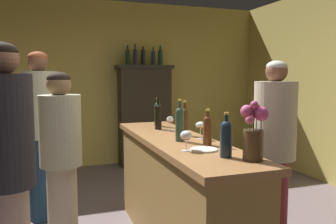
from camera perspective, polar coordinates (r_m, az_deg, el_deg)
The scene contains 23 objects.
wall_back at distance 5.95m, azimuth -11.77°, elevation 4.57°, with size 5.96×0.12×2.77m, color #CBB656.
bar_counter at distance 3.05m, azimuth 1.60°, elevation -13.51°, with size 0.55×2.21×0.98m.
display_cabinet at distance 5.86m, azimuth -3.90°, elevation -0.22°, with size 0.94×0.38×1.70m.
wine_bottle_merlot at distance 2.26m, azimuth 9.63°, elevation -4.13°, with size 0.08×0.08×0.30m.
wine_bottle_syrah at distance 3.64m, azimuth -1.72°, elevation -0.13°, with size 0.07×0.07×0.30m.
wine_bottle_chardonnay at distance 2.79m, azimuth 1.96°, elevation -1.71°, with size 0.07×0.07×0.34m.
wine_bottle_malbec at distance 2.64m, azimuth 6.58°, elevation -2.78°, with size 0.07×0.07×0.28m.
wine_bottle_rose at distance 3.06m, azimuth 2.79°, elevation -1.34°, with size 0.06×0.06×0.31m.
wine_bottle_riesling at distance 3.42m, azimuth -1.64°, elevation -0.54°, with size 0.07×0.07×0.32m.
wine_glass_front at distance 2.43m, azimuth 3.03°, elevation -4.07°, with size 0.08×0.08×0.15m.
wine_glass_mid at distance 2.89m, azimuth 5.42°, elevation -2.31°, with size 0.08×0.08×0.15m.
wine_glass_rear at distance 3.33m, azimuth 0.31°, elevation -1.38°, with size 0.07×0.07×0.14m.
flower_arrangement at distance 2.21m, azimuth 14.00°, elevation -3.29°, with size 0.16×0.15×0.38m.
cheese_plate at distance 2.47m, azimuth 5.97°, elevation -6.21°, with size 0.20×0.20×0.01m, color white.
display_bottle_left at distance 5.77m, azimuth -6.71°, elevation 9.21°, with size 0.07×0.07×0.33m.
display_bottle_midleft at distance 5.80m, azimuth -5.46°, elevation 9.25°, with size 0.07×0.07×0.35m.
display_bottle_center at distance 5.83m, azimuth -4.16°, elevation 9.23°, with size 0.07×0.07×0.32m.
display_bottle_midright at distance 5.88m, azimuth -2.45°, elevation 9.10°, with size 0.07×0.07×0.32m.
display_bottle_right at distance 5.92m, azimuth -1.29°, elevation 9.22°, with size 0.08×0.08×0.33m.
patron_redhead at distance 2.25m, azimuth -25.12°, elevation -9.11°, with size 0.32×0.32×1.70m.
patron_in_grey at distance 3.00m, azimuth -17.33°, elevation -7.01°, with size 0.34×0.34×1.55m.
patron_by_cabinet at distance 3.79m, azimuth -20.41°, elevation -2.61°, with size 0.36×0.36×1.76m.
bartender at distance 3.01m, azimuth 17.20°, elevation -6.05°, with size 0.35×0.35×1.64m.
Camera 1 is at (-0.79, -2.65, 1.51)m, focal length 36.71 mm.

